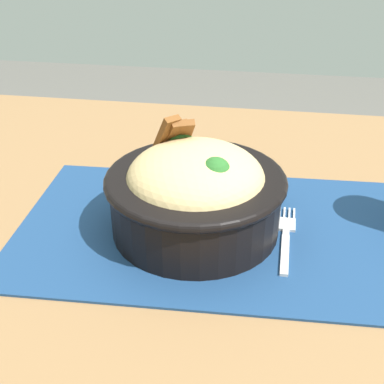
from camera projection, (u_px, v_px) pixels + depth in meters
name	position (u px, v px, depth m)	size (l,w,h in m)	color
table	(197.00, 264.00, 0.66)	(1.27, 0.81, 0.70)	olive
placemat	(215.00, 230.00, 0.61)	(0.48, 0.28, 0.00)	navy
bowl	(192.00, 190.00, 0.59)	(0.21, 0.21, 0.13)	black
fork	(286.00, 235.00, 0.59)	(0.02, 0.14, 0.00)	#BABABA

